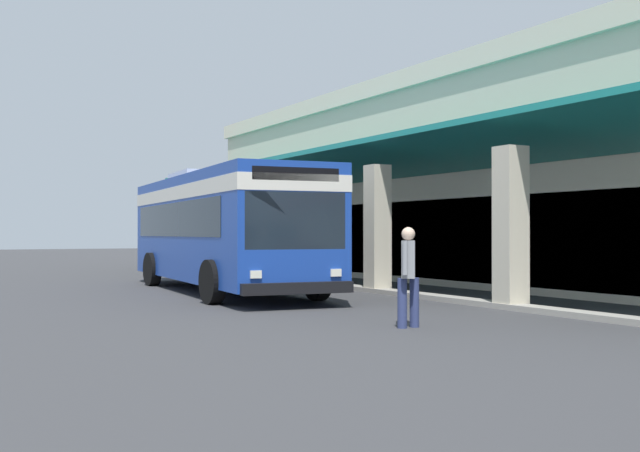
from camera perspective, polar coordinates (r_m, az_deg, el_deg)
The scene contains 6 objects.
ground at distance 26.45m, azimuth 9.45°, elevation -3.95°, with size 120.00×120.00×0.00m, color #38383A.
curb_strip at distance 23.52m, azimuth 0.62°, elevation -4.24°, with size 37.55×0.50×0.12m, color #9E998E.
plaza_building at distance 29.41m, azimuth 17.30°, elevation 3.06°, with size 31.59×16.78×6.81m.
transit_bus at distance 21.68m, azimuth -7.12°, elevation 0.19°, with size 11.39×3.51×3.34m.
pedestrian at distance 13.37m, azimuth 6.38°, elevation -3.25°, with size 0.53×0.51×1.69m.
potted_palm at distance 29.53m, azimuth -2.97°, elevation -2.42°, with size 1.48×1.54×2.79m.
Camera 1 is at (20.89, -8.14, 1.59)m, focal length 44.40 mm.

